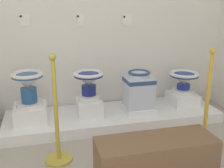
# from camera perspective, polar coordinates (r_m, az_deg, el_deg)

# --- Properties ---
(display_platform) EXTENTS (2.72, 0.79, 0.13)m
(display_platform) POSITION_cam_1_polar(r_m,az_deg,el_deg) (3.58, 0.33, -6.77)
(display_platform) COLOR white
(display_platform) RESTS_ON ground_plane
(plinth_block_rightmost) EXTENTS (0.37, 0.38, 0.19)m
(plinth_block_rightmost) POSITION_cam_1_polar(r_m,az_deg,el_deg) (3.39, -16.55, -5.89)
(plinth_block_rightmost) COLOR white
(plinth_block_rightmost) RESTS_ON display_platform
(antique_toilet_rightmost) EXTENTS (0.36, 0.36, 0.40)m
(antique_toilet_rightmost) POSITION_cam_1_polar(r_m,az_deg,el_deg) (3.28, -17.06, -0.02)
(antique_toilet_rightmost) COLOR white
(antique_toilet_rightmost) RESTS_ON plinth_block_rightmost
(plinth_block_leftmost) EXTENTS (0.30, 0.34, 0.20)m
(plinth_block_leftmost) POSITION_cam_1_polar(r_m,az_deg,el_deg) (3.45, -4.75, -4.85)
(plinth_block_leftmost) COLOR white
(plinth_block_leftmost) RESTS_ON display_platform
(antique_toilet_leftmost) EXTENTS (0.37, 0.37, 0.36)m
(antique_toilet_leftmost) POSITION_cam_1_polar(r_m,az_deg,el_deg) (3.34, -4.88, 0.51)
(antique_toilet_leftmost) COLOR white
(antique_toilet_leftmost) RESTS_ON plinth_block_leftmost
(plinth_block_central_ornate) EXTENTS (0.38, 0.38, 0.06)m
(plinth_block_central_ornate) POSITION_cam_1_polar(r_m,az_deg,el_deg) (3.61, 5.44, -5.02)
(plinth_block_central_ornate) COLOR white
(plinth_block_central_ornate) RESTS_ON display_platform
(antique_toilet_central_ornate) EXTENTS (0.35, 0.32, 0.47)m
(antique_toilet_central_ornate) POSITION_cam_1_polar(r_m,az_deg,el_deg) (3.52, 5.56, -0.95)
(antique_toilet_central_ornate) COLOR silver
(antique_toilet_central_ornate) RESTS_ON plinth_block_central_ornate
(plinth_block_squat_floral) EXTENTS (0.35, 0.39, 0.15)m
(plinth_block_squat_floral) POSITION_cam_1_polar(r_m,az_deg,el_deg) (3.95, 14.42, -2.89)
(plinth_block_squat_floral) COLOR white
(plinth_block_squat_floral) RESTS_ON display_platform
(antique_toilet_squat_floral) EXTENTS (0.40, 0.40, 0.30)m
(antique_toilet_squat_floral) POSITION_cam_1_polar(r_m,az_deg,el_deg) (3.87, 14.70, 0.87)
(antique_toilet_squat_floral) COLOR white
(antique_toilet_squat_floral) RESTS_ON plinth_block_squat_floral
(info_placard_first) EXTENTS (0.13, 0.01, 0.15)m
(info_placard_first) POSITION_cam_1_polar(r_m,az_deg,el_deg) (3.60, -17.68, 12.57)
(info_placard_first) COLOR white
(info_placard_second) EXTENTS (0.10, 0.01, 0.14)m
(info_placard_second) POSITION_cam_1_polar(r_m,az_deg,el_deg) (3.63, -6.58, 13.14)
(info_placard_second) COLOR white
(info_placard_third) EXTENTS (0.13, 0.01, 0.15)m
(info_placard_third) POSITION_cam_1_polar(r_m,az_deg,el_deg) (3.77, 3.13, 13.13)
(info_placard_third) COLOR white
(stanchion_post_near_left) EXTENTS (0.27, 0.27, 1.06)m
(stanchion_post_near_left) POSITION_cam_1_polar(r_m,az_deg,el_deg) (2.69, -11.32, -9.70)
(stanchion_post_near_left) COLOR gold
(stanchion_post_near_left) RESTS_ON ground_plane
(stanchion_post_near_right) EXTENTS (0.27, 0.27, 1.08)m
(stanchion_post_near_right) POSITION_cam_1_polar(r_m,az_deg,el_deg) (3.00, 18.79, -7.40)
(stanchion_post_near_right) COLOR gold
(stanchion_post_near_right) RESTS_ON ground_plane
(museum_bench) EXTENTS (1.01, 0.36, 0.40)m
(museum_bench) POSITION_cam_1_polar(r_m,az_deg,el_deg) (2.44, 9.04, -15.40)
(museum_bench) COLOR brown
(museum_bench) RESTS_ON ground_plane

